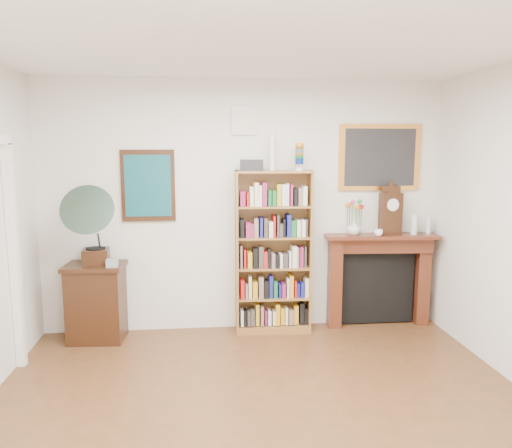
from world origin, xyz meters
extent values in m
cube|color=white|center=(0.00, 0.00, 2.80)|extent=(4.50, 5.00, 0.01)
cube|color=silver|center=(0.00, 2.50, 1.40)|extent=(4.50, 0.01, 2.80)
cube|color=white|center=(-2.21, 1.67, 1.05)|extent=(0.08, 0.08, 2.10)
cube|color=black|center=(-1.05, 2.48, 1.65)|extent=(0.58, 0.03, 0.78)
cube|color=#124F56|center=(-1.05, 2.46, 1.65)|extent=(0.50, 0.01, 0.67)
cube|color=white|center=(0.00, 2.48, 2.35)|extent=(0.26, 0.03, 0.30)
cube|color=silver|center=(0.00, 2.46, 2.35)|extent=(0.22, 0.01, 0.26)
cube|color=gold|center=(1.55, 2.48, 1.95)|extent=(0.95, 0.03, 0.75)
cube|color=#262628|center=(1.55, 2.46, 1.95)|extent=(0.82, 0.01, 0.65)
cube|color=brown|center=(-0.09, 2.33, 0.91)|extent=(0.04, 0.30, 1.82)
cube|color=brown|center=(0.72, 2.33, 0.91)|extent=(0.04, 0.30, 1.82)
cube|color=brown|center=(0.31, 2.33, 1.80)|extent=(0.85, 0.33, 0.02)
cube|color=brown|center=(0.31, 2.33, 0.04)|extent=(0.85, 0.33, 0.08)
cube|color=brown|center=(0.31, 2.47, 0.91)|extent=(0.83, 0.05, 1.82)
cube|color=brown|center=(0.31, 2.33, 0.39)|extent=(0.80, 0.31, 0.02)
cube|color=brown|center=(0.31, 2.33, 0.74)|extent=(0.80, 0.31, 0.02)
cube|color=brown|center=(0.31, 2.33, 1.08)|extent=(0.80, 0.31, 0.02)
cube|color=brown|center=(0.31, 2.33, 1.42)|extent=(0.80, 0.31, 0.02)
cube|color=black|center=(-1.61, 2.26, 0.42)|extent=(0.64, 0.48, 0.84)
cube|color=#451B10|center=(1.04, 2.39, 0.52)|extent=(0.16, 0.20, 1.04)
cube|color=#451B10|center=(2.08, 2.39, 0.52)|extent=(0.16, 0.20, 1.04)
cube|color=#451B10|center=(1.56, 2.39, 0.96)|extent=(1.20, 0.28, 0.17)
cube|color=#451B10|center=(1.56, 2.35, 1.06)|extent=(1.30, 0.40, 0.04)
cube|color=black|center=(1.56, 2.44, 0.44)|extent=(0.86, 0.09, 0.84)
cube|color=black|center=(-1.60, 2.29, 0.92)|extent=(0.28, 0.28, 0.16)
cylinder|color=black|center=(-1.60, 2.29, 1.00)|extent=(0.21, 0.21, 0.01)
cone|color=#2F4436|center=(-1.60, 2.13, 1.36)|extent=(0.57, 0.69, 0.68)
cube|color=#B0B0BD|center=(-1.41, 2.13, 0.88)|extent=(0.13, 0.13, 0.08)
cube|color=black|center=(1.65, 2.35, 1.32)|extent=(0.25, 0.16, 0.48)
cylinder|color=white|center=(1.65, 2.28, 1.43)|extent=(0.14, 0.03, 0.14)
cube|color=black|center=(1.65, 2.35, 1.59)|extent=(0.19, 0.13, 0.09)
imported|color=silver|center=(1.24, 2.38, 1.16)|extent=(0.16, 0.16, 0.16)
imported|color=white|center=(1.49, 2.26, 1.12)|extent=(0.11, 0.11, 0.08)
cylinder|color=silver|center=(1.93, 2.32, 1.20)|extent=(0.07, 0.07, 0.24)
cylinder|color=silver|center=(2.12, 2.37, 1.18)|extent=(0.06, 0.06, 0.20)
camera|label=1|loc=(-0.45, -3.05, 2.07)|focal=35.00mm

